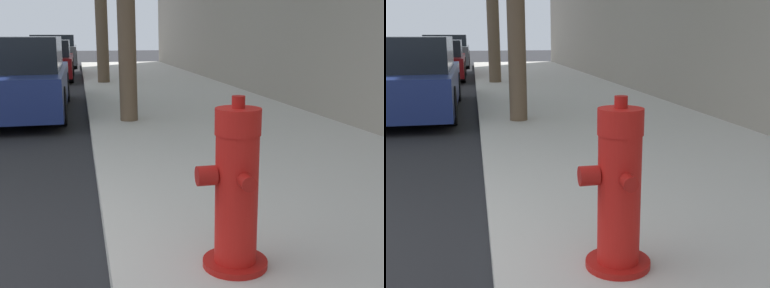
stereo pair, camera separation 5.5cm
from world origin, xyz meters
The scene contains 4 objects.
fire_hydrant centered at (2.28, -0.16, 0.57)m, with size 0.40×0.40×0.94m.
parked_car_near centered at (0.35, 6.48, 0.65)m, with size 1.85×4.48×1.34m.
parked_car_mid centered at (0.40, 13.26, 0.59)m, with size 1.85×4.12×1.21m.
parked_car_far centered at (0.50, 19.13, 0.67)m, with size 1.87×4.55×1.36m.
Camera 2 is at (1.55, -2.49, 1.39)m, focal length 45.00 mm.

